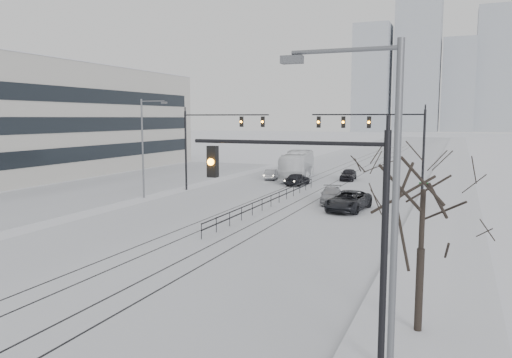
% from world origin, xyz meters
% --- Properties ---
extents(road, '(22.00, 260.00, 0.02)m').
position_xyz_m(road, '(0.00, 60.00, 0.01)').
color(road, silver).
rests_on(road, ground).
extents(sidewalk_east, '(5.00, 260.00, 0.16)m').
position_xyz_m(sidewalk_east, '(13.50, 60.00, 0.08)').
color(sidewalk_east, silver).
rests_on(sidewalk_east, ground).
extents(curb, '(0.10, 260.00, 0.12)m').
position_xyz_m(curb, '(11.05, 60.00, 0.06)').
color(curb, gray).
rests_on(curb, ground).
extents(parking_strip, '(14.00, 60.00, 0.03)m').
position_xyz_m(parking_strip, '(-20.00, 35.00, 0.01)').
color(parking_strip, silver).
rests_on(parking_strip, ground).
extents(tram_rails, '(5.30, 180.00, 0.01)m').
position_xyz_m(tram_rails, '(-0.00, 40.00, 0.02)').
color(tram_rails, black).
rests_on(tram_rails, ground).
extents(skyline, '(96.00, 48.00, 72.00)m').
position_xyz_m(skyline, '(5.02, 273.63, 30.65)').
color(skyline, '#979DA6').
rests_on(skyline, ground).
extents(traffic_mast_near, '(6.10, 0.37, 7.00)m').
position_xyz_m(traffic_mast_near, '(10.79, 6.00, 4.56)').
color(traffic_mast_near, black).
rests_on(traffic_mast_near, ground).
extents(traffic_mast_ne, '(9.60, 0.37, 8.00)m').
position_xyz_m(traffic_mast_ne, '(8.15, 34.99, 5.76)').
color(traffic_mast_ne, black).
rests_on(traffic_mast_ne, ground).
extents(traffic_mast_nw, '(9.10, 0.37, 8.00)m').
position_xyz_m(traffic_mast_nw, '(-8.52, 36.00, 5.57)').
color(traffic_mast_nw, black).
rests_on(traffic_mast_nw, ground).
extents(street_light_east, '(2.73, 0.25, 9.00)m').
position_xyz_m(street_light_east, '(12.70, 3.00, 5.21)').
color(street_light_east, '#595B60').
rests_on(street_light_east, ground).
extents(street_light_west, '(2.73, 0.25, 9.00)m').
position_xyz_m(street_light_west, '(-12.20, 30.00, 5.21)').
color(street_light_west, '#595B60').
rests_on(street_light_west, ground).
extents(bare_tree, '(4.40, 4.40, 6.10)m').
position_xyz_m(bare_tree, '(13.20, 9.00, 4.49)').
color(bare_tree, black).
rests_on(bare_tree, ground).
extents(median_fence, '(0.06, 24.00, 1.00)m').
position_xyz_m(median_fence, '(0.00, 30.00, 0.53)').
color(median_fence, black).
rests_on(median_fence, ground).
extents(street_sign, '(0.70, 0.06, 2.40)m').
position_xyz_m(street_sign, '(11.80, 32.00, 1.61)').
color(street_sign, '#595B60').
rests_on(street_sign, ground).
extents(sedan_sb_inner, '(2.04, 4.15, 1.36)m').
position_xyz_m(sedan_sb_inner, '(-2.00, 43.55, 0.68)').
color(sedan_sb_inner, black).
rests_on(sedan_sb_inner, ground).
extents(sedan_sb_outer, '(1.98, 3.89, 1.22)m').
position_xyz_m(sedan_sb_outer, '(-6.44, 47.34, 0.61)').
color(sedan_sb_outer, '#AAACB2').
rests_on(sedan_sb_outer, ground).
extents(sedan_nb_front, '(3.15, 5.81, 1.55)m').
position_xyz_m(sedan_nb_front, '(6.24, 30.81, 0.77)').
color(sedan_nb_front, black).
rests_on(sedan_nb_front, ground).
extents(sedan_nb_right, '(2.79, 4.90, 1.34)m').
position_xyz_m(sedan_nb_right, '(4.19, 33.68, 0.67)').
color(sedan_nb_right, gray).
rests_on(sedan_nb_right, ground).
extents(sedan_nb_far, '(1.84, 4.09, 1.37)m').
position_xyz_m(sedan_nb_far, '(2.22, 49.99, 0.68)').
color(sedan_nb_far, black).
rests_on(sedan_nb_far, ground).
extents(box_truck, '(4.82, 12.17, 3.31)m').
position_xyz_m(box_truck, '(-3.77, 49.09, 1.65)').
color(box_truck, white).
rests_on(box_truck, ground).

